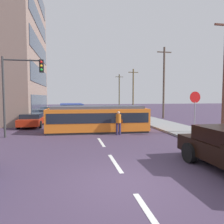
{
  "coord_description": "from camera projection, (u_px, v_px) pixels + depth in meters",
  "views": [
    {
      "loc": [
        -1.71,
        -6.24,
        2.67
      ],
      "look_at": [
        1.04,
        8.02,
        1.63
      ],
      "focal_mm": 34.16,
      "sensor_mm": 36.0,
      "label": 1
    }
  ],
  "objects": [
    {
      "name": "ground_plane",
      "position": [
        94.0,
        131.0,
        16.42
      ],
      "size": [
        120.0,
        120.0,
        0.0
      ],
      "primitive_type": "plane",
      "color": "#45364E"
    },
    {
      "name": "sidewalk_curb_right",
      "position": [
        205.0,
        137.0,
        13.79
      ],
      "size": [
        3.2,
        36.0,
        0.14
      ],
      "primitive_type": "cube",
      "color": "gray",
      "rests_on": "ground"
    },
    {
      "name": "lane_stripe_0",
      "position": [
        152.0,
        218.0,
        4.67
      ],
      "size": [
        0.16,
        2.4,
        0.01
      ],
      "primitive_type": "cube",
      "color": "silver",
      "rests_on": "ground"
    },
    {
      "name": "lane_stripe_1",
      "position": [
        115.0,
        163.0,
        8.59
      ],
      "size": [
        0.16,
        2.4,
        0.01
      ],
      "primitive_type": "cube",
      "color": "silver",
      "rests_on": "ground"
    },
    {
      "name": "lane_stripe_2",
      "position": [
        101.0,
        142.0,
        12.5
      ],
      "size": [
        0.16,
        2.4,
        0.01
      ],
      "primitive_type": "cube",
      "color": "silver",
      "rests_on": "ground"
    },
    {
      "name": "lane_stripe_3",
      "position": [
        88.0,
        122.0,
        22.12
      ],
      "size": [
        0.16,
        2.4,
        0.01
      ],
      "primitive_type": "cube",
      "color": "silver",
      "rests_on": "ground"
    },
    {
      "name": "lane_stripe_4",
      "position": [
        84.0,
        117.0,
        28.0
      ],
      "size": [
        0.16,
        2.4,
        0.01
      ],
      "primitive_type": "cube",
      "color": "silver",
      "rests_on": "ground"
    },
    {
      "name": "streetcar_tram",
      "position": [
        98.0,
        118.0,
        16.23
      ],
      "size": [
        7.64,
        2.89,
        1.98
      ],
      "color": "orange",
      "rests_on": "ground"
    },
    {
      "name": "city_bus",
      "position": [
        71.0,
        110.0,
        25.15
      ],
      "size": [
        2.69,
        5.11,
        1.86
      ],
      "color": "navy",
      "rests_on": "ground"
    },
    {
      "name": "pedestrian_crossing",
      "position": [
        119.0,
        122.0,
        14.84
      ],
      "size": [
        0.51,
        0.36,
        1.67
      ],
      "color": "#31284D",
      "rests_on": "ground"
    },
    {
      "name": "parked_sedan_mid",
      "position": [
        32.0,
        120.0,
        19.11
      ],
      "size": [
        2.06,
        4.48,
        1.19
      ],
      "color": "#AC250F",
      "rests_on": "ground"
    },
    {
      "name": "parked_sedan_far",
      "position": [
        41.0,
        114.0,
        25.33
      ],
      "size": [
        2.15,
        4.57,
        1.19
      ],
      "color": "silver",
      "rests_on": "ground"
    },
    {
      "name": "parked_sedan_furthest",
      "position": [
        45.0,
        111.0,
        31.05
      ],
      "size": [
        2.01,
        4.38,
        1.19
      ],
      "color": "#2C5738",
      "rests_on": "ground"
    },
    {
      "name": "stop_sign",
      "position": [
        195.0,
        104.0,
        14.34
      ],
      "size": [
        0.76,
        0.07,
        2.88
      ],
      "color": "gray",
      "rests_on": "sidewalk_curb_right"
    },
    {
      "name": "traffic_light_mast",
      "position": [
        19.0,
        82.0,
        13.92
      ],
      "size": [
        2.6,
        0.33,
        5.25
      ],
      "color": "#333333",
      "rests_on": "ground"
    },
    {
      "name": "utility_pole_mid",
      "position": [
        164.0,
        82.0,
        26.09
      ],
      "size": [
        1.8,
        0.24,
        8.68
      ],
      "color": "brown",
      "rests_on": "ground"
    },
    {
      "name": "utility_pole_far",
      "position": [
        133.0,
        89.0,
        38.34
      ],
      "size": [
        1.8,
        0.24,
        7.64
      ],
      "color": "brown",
      "rests_on": "ground"
    },
    {
      "name": "utility_pole_distant",
      "position": [
        119.0,
        90.0,
        50.07
      ],
      "size": [
        1.8,
        0.24,
        7.93
      ],
      "color": "#4C4529",
      "rests_on": "ground"
    }
  ]
}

